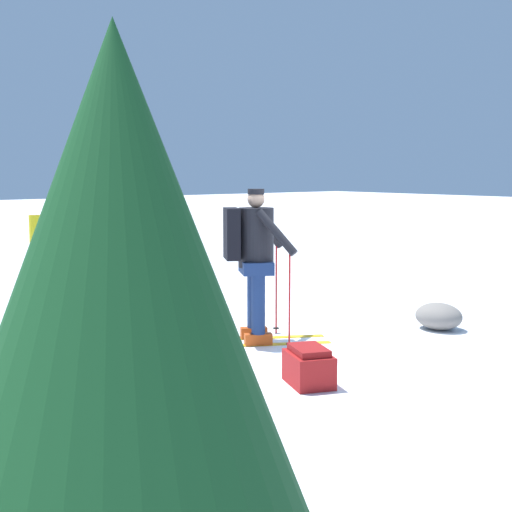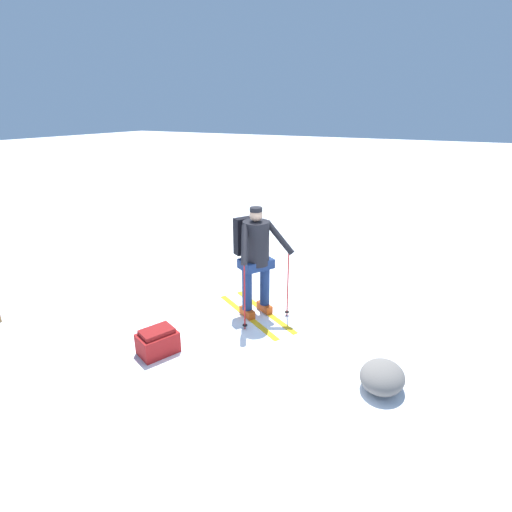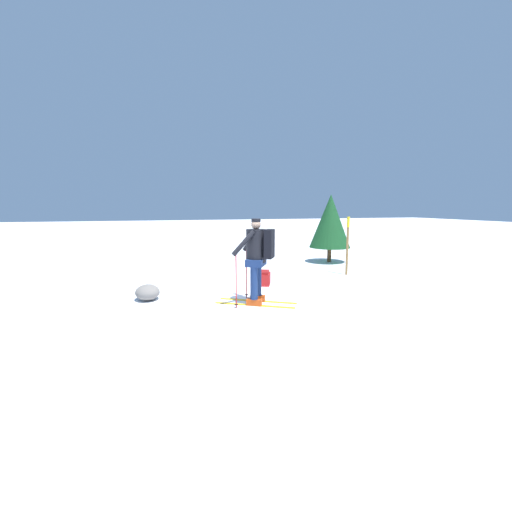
{
  "view_description": "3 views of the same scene",
  "coord_description": "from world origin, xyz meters",
  "views": [
    {
      "loc": [
        5.26,
        -5.66,
        1.91
      ],
      "look_at": [
        -0.8,
        -0.78,
        0.97
      ],
      "focal_mm": 50.0,
      "sensor_mm": 36.0,
      "label": 1
    },
    {
      "loc": [
        4.1,
        1.83,
        3.03
      ],
      "look_at": [
        -0.8,
        -0.78,
        0.97
      ],
      "focal_mm": 28.0,
      "sensor_mm": 36.0,
      "label": 2
    },
    {
      "loc": [
        -7.22,
        1.1,
        1.96
      ],
      "look_at": [
        -0.8,
        -0.78,
        0.97
      ],
      "focal_mm": 24.0,
      "sensor_mm": 36.0,
      "label": 3
    }
  ],
  "objects": [
    {
      "name": "rock_boulder",
      "position": [
        0.09,
        1.32,
        0.16
      ],
      "size": [
        0.58,
        0.5,
        0.32
      ],
      "primitive_type": "ellipsoid",
      "color": "slate",
      "rests_on": "ground_plane"
    },
    {
      "name": "pine_tree",
      "position": [
        3.4,
        -4.68,
        1.42
      ],
      "size": [
        1.4,
        1.4,
        2.34
      ],
      "color": "#4C331E",
      "rests_on": "ground_plane"
    },
    {
      "name": "trail_marker",
      "position": [
        1.25,
        -4.08,
        0.96
      ],
      "size": [
        0.07,
        0.07,
        1.65
      ],
      "color": "olive",
      "rests_on": "ground_plane"
    },
    {
      "name": "ground_plane",
      "position": [
        0.0,
        0.0,
        0.0
      ],
      "size": [
        80.0,
        80.0,
        0.0
      ],
      "primitive_type": "plane",
      "color": "white"
    },
    {
      "name": "skier",
      "position": [
        -0.81,
        -0.81,
        1.01
      ],
      "size": [
        1.16,
        1.61,
        1.7
      ],
      "color": "gold",
      "rests_on": "ground_plane"
    },
    {
      "name": "dropped_backpack",
      "position": [
        0.74,
        -1.42,
        0.17
      ],
      "size": [
        0.58,
        0.5,
        0.35
      ],
      "color": "maroon",
      "rests_on": "ground_plane"
    }
  ]
}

